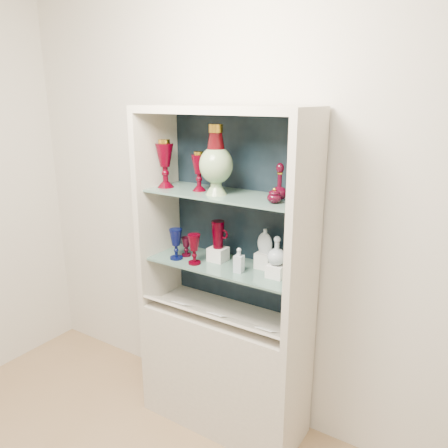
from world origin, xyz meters
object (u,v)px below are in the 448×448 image
Objects in this scene: pedestal_lamp_right at (199,171)px; ruby_goblet_tall at (194,249)px; ruby_goblet_small at (186,247)px; clear_square_bottle at (239,260)px; enamel_urn at (216,160)px; ruby_decanter_a at (280,179)px; ruby_decanter_b at (298,180)px; lidded_bowl at (274,195)px; flat_flask at (265,241)px; clear_round_decanter at (277,251)px; pedestal_lamp_left at (165,164)px; cobalt_goblet at (176,244)px; cameo_medallion at (298,250)px; ruby_pitcher at (218,235)px.

pedestal_lamp_right is 0.45m from ruby_goblet_tall.
clear_square_bottle is at bearing -6.76° from ruby_goblet_small.
pedestal_lamp_right is 0.59× the size of enamel_urn.
ruby_decanter_a reaches higher than ruby_goblet_tall.
ruby_decanter_a is 0.09m from ruby_decanter_b.
ruby_decanter_b is at bearing 6.61° from pedestal_lamp_right.
ruby_decanter_b is 0.15m from lidded_bowl.
ruby_goblet_small is at bearing -158.60° from flat_flask.
ruby_decanter_b is 0.42m from flat_flask.
ruby_decanter_a reaches higher than flat_flask.
lidded_bowl is 0.53× the size of clear_round_decanter.
pedestal_lamp_left is 0.73m from flat_flask.
cameo_medallion is at bearing 8.34° from cobalt_goblet.
ruby_goblet_tall is at bearing -33.51° from ruby_goblet_small.
cobalt_goblet is at bearing -178.43° from lidded_bowl.
ruby_goblet_small is 0.81× the size of flat_flask.
pedestal_lamp_right is 1.25× the size of ruby_goblet_tall.
lidded_bowl reaches higher than ruby_pitcher.
lidded_bowl is 0.44m from clear_square_bottle.
ruby_pitcher is at bearing 25.82° from cobalt_goblet.
flat_flask is (0.37, 0.16, 0.07)m from ruby_goblet_tall.
cobalt_goblet is 1.28× the size of flat_flask.
pedestal_lamp_left is 1.72× the size of ruby_pitcher.
enamel_urn is 0.58m from cobalt_goblet.
clear_square_bottle is 1.14× the size of cameo_medallion.
clear_round_decanter is (0.40, -0.04, -0.02)m from ruby_pitcher.
lidded_bowl reaches higher than cobalt_goblet.
ruby_decanter_a is 1.21× the size of ruby_goblet_tall.
pedestal_lamp_right is at bearing -4.22° from ruby_goblet_small.
clear_round_decanter is at bearing -24.67° from flat_flask.
enamel_urn reaches higher than pedestal_lamp_left.
cameo_medallion is at bearing 3.93° from ruby_decanter_a.
enamel_urn reaches higher than ruby_goblet_tall.
pedestal_lamp_left is at bearing -169.20° from ruby_pitcher.
clear_square_bottle is (0.52, -0.01, -0.49)m from pedestal_lamp_left.
cobalt_goblet is 1.21× the size of clear_round_decanter.
cobalt_goblet is at bearing -170.86° from ruby_decanter_a.
clear_round_decanter is at bearing 6.57° from cobalt_goblet.
pedestal_lamp_left reaches higher than pedestal_lamp_right.
flat_flask is at bearing 26.86° from enamel_urn.
cameo_medallion is at bearing 4.75° from pedestal_lamp_left.
ruby_goblet_tall is 0.15m from ruby_goblet_small.
pedestal_lamp_right is at bearing 25.46° from cobalt_goblet.
pedestal_lamp_left reaches higher than ruby_goblet_small.
ruby_decanter_a is 1.48× the size of flat_flask.
cameo_medallion is (0.71, 0.04, 0.10)m from ruby_goblet_small.
ruby_decanter_b is 1.35× the size of ruby_pitcher.
pedestal_lamp_right is at bearing 97.25° from ruby_goblet_tall.
pedestal_lamp_left is at bearing 178.34° from clear_square_bottle.
cobalt_goblet is 1.57× the size of ruby_goblet_small.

